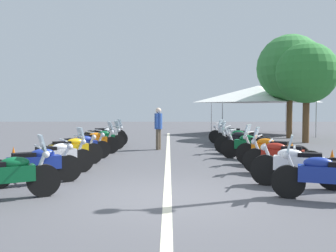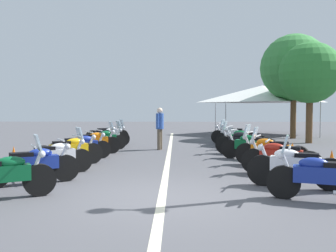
# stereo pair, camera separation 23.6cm
# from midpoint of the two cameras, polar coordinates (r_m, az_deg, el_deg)

# --- Properties ---
(ground_plane) EXTENTS (80.00, 80.00, 0.00)m
(ground_plane) POSITION_cam_midpoint_polar(r_m,az_deg,el_deg) (7.09, 0.04, -11.11)
(ground_plane) COLOR #4C4C51
(lane_centre_stripe) EXTENTS (24.48, 0.16, 0.01)m
(lane_centre_stripe) POSITION_cam_midpoint_polar(r_m,az_deg,el_deg) (12.77, 0.59, -4.88)
(lane_centre_stripe) COLOR beige
(lane_centre_stripe) RESTS_ON ground_plane
(motorcycle_left_row_0) EXTENTS (1.12, 1.82, 1.20)m
(motorcycle_left_row_0) POSITION_cam_midpoint_polar(r_m,az_deg,el_deg) (7.43, -23.66, -7.06)
(motorcycle_left_row_0) COLOR black
(motorcycle_left_row_0) RESTS_ON ground_plane
(motorcycle_left_row_1) EXTENTS (1.20, 1.88, 0.99)m
(motorcycle_left_row_1) POSITION_cam_midpoint_polar(r_m,az_deg,el_deg) (8.69, -19.62, -5.66)
(motorcycle_left_row_1) COLOR black
(motorcycle_left_row_1) RESTS_ON ground_plane
(motorcycle_left_row_2) EXTENTS (1.23, 1.79, 1.20)m
(motorcycle_left_row_2) POSITION_cam_midpoint_polar(r_m,az_deg,el_deg) (9.84, -16.63, -4.58)
(motorcycle_left_row_2) COLOR black
(motorcycle_left_row_2) RESTS_ON ground_plane
(motorcycle_left_row_3) EXTENTS (1.29, 1.81, 1.00)m
(motorcycle_left_row_3) POSITION_cam_midpoint_polar(r_m,az_deg,el_deg) (11.24, -14.54, -3.68)
(motorcycle_left_row_3) COLOR black
(motorcycle_left_row_3) RESTS_ON ground_plane
(motorcycle_left_row_4) EXTENTS (1.23, 1.92, 0.98)m
(motorcycle_left_row_4) POSITION_cam_midpoint_polar(r_m,az_deg,el_deg) (12.41, -13.05, -3.11)
(motorcycle_left_row_4) COLOR black
(motorcycle_left_row_4) RESTS_ON ground_plane
(motorcycle_left_row_5) EXTENTS (1.14, 1.98, 1.21)m
(motorcycle_left_row_5) POSITION_cam_midpoint_polar(r_m,az_deg,el_deg) (13.73, -11.18, -2.45)
(motorcycle_left_row_5) COLOR black
(motorcycle_left_row_5) RESTS_ON ground_plane
(motorcycle_left_row_6) EXTENTS (1.24, 1.87, 1.19)m
(motorcycle_left_row_6) POSITION_cam_midpoint_polar(r_m,az_deg,el_deg) (15.09, -9.73, -2.01)
(motorcycle_left_row_6) COLOR black
(motorcycle_left_row_6) RESTS_ON ground_plane
(motorcycle_left_row_7) EXTENTS (1.06, 1.89, 1.22)m
(motorcycle_left_row_7) POSITION_cam_midpoint_polar(r_m,az_deg,el_deg) (16.35, -8.94, -1.57)
(motorcycle_left_row_7) COLOR black
(motorcycle_left_row_7) RESTS_ON ground_plane
(motorcycle_left_row_8) EXTENTS (1.12, 1.95, 1.02)m
(motorcycle_left_row_8) POSITION_cam_midpoint_polar(r_m,az_deg,el_deg) (17.73, -9.02, -1.27)
(motorcycle_left_row_8) COLOR black
(motorcycle_left_row_8) RESTS_ON ground_plane
(motorcycle_right_row_0) EXTENTS (0.93, 1.96, 1.20)m
(motorcycle_right_row_0) POSITION_cam_midpoint_polar(r_m,az_deg,el_deg) (7.30, 23.81, -7.23)
(motorcycle_right_row_0) COLOR black
(motorcycle_right_row_0) RESTS_ON ground_plane
(motorcycle_right_row_1) EXTENTS (0.95, 1.96, 1.02)m
(motorcycle_right_row_1) POSITION_cam_midpoint_polar(r_m,az_deg,el_deg) (8.31, 19.94, -5.93)
(motorcycle_right_row_1) COLOR black
(motorcycle_right_row_1) RESTS_ON ground_plane
(motorcycle_right_row_2) EXTENTS (1.01, 1.90, 1.22)m
(motorcycle_right_row_2) POSITION_cam_midpoint_polar(r_m,az_deg,el_deg) (9.74, 17.73, -4.62)
(motorcycle_right_row_2) COLOR black
(motorcycle_right_row_2) RESTS_ON ground_plane
(motorcycle_right_row_3) EXTENTS (1.22, 1.94, 1.22)m
(motorcycle_right_row_3) POSITION_cam_midpoint_polar(r_m,az_deg,el_deg) (11.07, 16.28, -3.71)
(motorcycle_right_row_3) COLOR black
(motorcycle_right_row_3) RESTS_ON ground_plane
(motorcycle_right_row_4) EXTENTS (1.15, 1.99, 1.00)m
(motorcycle_right_row_4) POSITION_cam_midpoint_polar(r_m,az_deg,el_deg) (12.43, 13.54, -3.05)
(motorcycle_right_row_4) COLOR black
(motorcycle_right_row_4) RESTS_ON ground_plane
(motorcycle_right_row_5) EXTENTS (0.98, 2.11, 1.22)m
(motorcycle_right_row_5) POSITION_cam_midpoint_polar(r_m,az_deg,el_deg) (13.76, 12.27, -2.41)
(motorcycle_right_row_5) COLOR black
(motorcycle_right_row_5) RESTS_ON ground_plane
(motorcycle_right_row_6) EXTENTS (0.98, 1.88, 1.00)m
(motorcycle_right_row_6) POSITION_cam_midpoint_polar(r_m,az_deg,el_deg) (15.06, 12.20, -2.05)
(motorcycle_right_row_6) COLOR black
(motorcycle_right_row_6) RESTS_ON ground_plane
(motorcycle_right_row_7) EXTENTS (1.18, 1.82, 1.20)m
(motorcycle_right_row_7) POSITION_cam_midpoint_polar(r_m,az_deg,el_deg) (16.37, 11.08, -1.64)
(motorcycle_right_row_7) COLOR black
(motorcycle_right_row_7) RESTS_ON ground_plane
(motorcycle_right_row_8) EXTENTS (0.99, 1.97, 1.01)m
(motorcycle_right_row_8) POSITION_cam_midpoint_polar(r_m,az_deg,el_deg) (17.71, 10.31, -1.30)
(motorcycle_right_row_8) COLOR black
(motorcycle_right_row_8) RESTS_ON ground_plane
(traffic_cone_0) EXTENTS (0.36, 0.36, 0.61)m
(traffic_cone_0) POSITION_cam_midpoint_polar(r_m,az_deg,el_deg) (10.71, 24.79, -5.05)
(traffic_cone_0) COLOR orange
(traffic_cone_0) RESTS_ON ground_plane
(traffic_cone_1) EXTENTS (0.36, 0.36, 0.61)m
(traffic_cone_1) POSITION_cam_midpoint_polar(r_m,az_deg,el_deg) (11.44, -22.40, -4.52)
(traffic_cone_1) COLOR orange
(traffic_cone_1) RESTS_ON ground_plane
(traffic_cone_2) EXTENTS (0.36, 0.36, 0.61)m
(traffic_cone_2) POSITION_cam_midpoint_polar(r_m,az_deg,el_deg) (12.52, 19.39, -3.86)
(traffic_cone_2) COLOR orange
(traffic_cone_2) RESTS_ON ground_plane
(bystander_1) EXTENTS (0.50, 0.32, 1.73)m
(bystander_1) POSITION_cam_midpoint_polar(r_m,az_deg,el_deg) (15.00, -0.84, 0.15)
(bystander_1) COLOR brown
(bystander_1) RESTS_ON ground_plane
(roadside_tree_0) EXTENTS (3.74, 3.74, 5.88)m
(roadside_tree_0) POSITION_cam_midpoint_polar(r_m,az_deg,el_deg) (22.00, 19.38, 8.58)
(roadside_tree_0) COLOR brown
(roadside_tree_0) RESTS_ON ground_plane
(roadside_tree_1) EXTENTS (2.99, 2.99, 4.94)m
(roadside_tree_1) POSITION_cam_midpoint_polar(r_m,az_deg,el_deg) (19.29, 21.65, 7.69)
(roadside_tree_1) COLOR brown
(roadside_tree_1) RESTS_ON ground_plane
(event_tent) EXTENTS (6.08, 6.08, 3.20)m
(event_tent) POSITION_cam_midpoint_polar(r_m,az_deg,el_deg) (24.72, 14.75, 4.86)
(event_tent) COLOR white
(event_tent) RESTS_ON ground_plane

